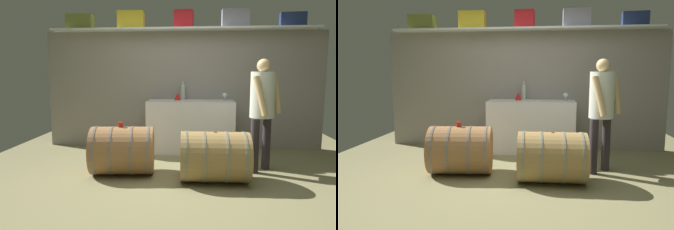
# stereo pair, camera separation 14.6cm
# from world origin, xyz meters

# --- Properties ---
(ground_plane) EXTENTS (6.01, 7.28, 0.02)m
(ground_plane) POSITION_xyz_m (0.00, 0.51, -0.01)
(ground_plane) COLOR #7E7951
(back_wall_panel) EXTENTS (4.81, 0.10, 2.03)m
(back_wall_panel) POSITION_xyz_m (0.00, 2.04, 1.02)
(back_wall_panel) COLOR gray
(back_wall_panel) RESTS_ON ground
(high_shelf_board) EXTENTS (4.43, 0.40, 0.03)m
(high_shelf_board) POSITION_xyz_m (0.00, 1.89, 2.05)
(high_shelf_board) COLOR silver
(high_shelf_board) RESTS_ON back_wall_panel
(toolcase_olive) EXTENTS (0.45, 0.25, 0.24)m
(toolcase_olive) POSITION_xyz_m (-1.75, 1.89, 2.19)
(toolcase_olive) COLOR olive
(toolcase_olive) RESTS_ON high_shelf_board
(toolcase_yellow) EXTENTS (0.45, 0.31, 0.28)m
(toolcase_yellow) POSITION_xyz_m (-0.86, 1.89, 2.21)
(toolcase_yellow) COLOR yellow
(toolcase_yellow) RESTS_ON high_shelf_board
(toolcase_red) EXTENTS (0.32, 0.32, 0.28)m
(toolcase_red) POSITION_xyz_m (0.03, 1.89, 2.20)
(toolcase_red) COLOR red
(toolcase_red) RESTS_ON high_shelf_board
(toolcase_grey) EXTENTS (0.44, 0.27, 0.29)m
(toolcase_grey) POSITION_xyz_m (0.87, 1.89, 2.21)
(toolcase_grey) COLOR gray
(toolcase_grey) RESTS_ON high_shelf_board
(toolcase_navy) EXTENTS (0.41, 0.22, 0.22)m
(toolcase_navy) POSITION_xyz_m (1.79, 1.89, 2.18)
(toolcase_navy) COLOR navy
(toolcase_navy) RESTS_ON high_shelf_board
(work_cabinet) EXTENTS (1.43, 0.56, 0.87)m
(work_cabinet) POSITION_xyz_m (0.15, 1.70, 0.43)
(work_cabinet) COLOR white
(work_cabinet) RESTS_ON ground
(wine_bottle_clear) EXTENTS (0.08, 0.08, 0.32)m
(wine_bottle_clear) POSITION_xyz_m (0.02, 1.88, 1.01)
(wine_bottle_clear) COLOR #B0C0B9
(wine_bottle_clear) RESTS_ON work_cabinet
(wine_glass) EXTENTS (0.08, 0.08, 0.13)m
(wine_glass) POSITION_xyz_m (0.72, 1.77, 0.96)
(wine_glass) COLOR white
(wine_glass) RESTS_ON work_cabinet
(red_funnel) EXTENTS (0.11, 0.11, 0.13)m
(red_funnel) POSITION_xyz_m (-0.06, 1.77, 0.93)
(red_funnel) COLOR red
(red_funnel) RESTS_ON work_cabinet
(wine_barrel_near) EXTENTS (0.87, 0.70, 0.64)m
(wine_barrel_near) POSITION_xyz_m (-0.71, 0.46, 0.32)
(wine_barrel_near) COLOR #97683D
(wine_barrel_near) RESTS_ON ground
(wine_barrel_far) EXTENTS (0.84, 0.65, 0.63)m
(wine_barrel_far) POSITION_xyz_m (0.48, 0.27, 0.31)
(wine_barrel_far) COLOR olive
(wine_barrel_far) RESTS_ON ground
(tasting_cup) EXTENTS (0.06, 0.06, 0.06)m
(tasting_cup) POSITION_xyz_m (-0.73, 0.46, 0.67)
(tasting_cup) COLOR red
(tasting_cup) RESTS_ON wine_barrel_near
(winemaker_pouring) EXTENTS (0.45, 0.46, 1.51)m
(winemaker_pouring) POSITION_xyz_m (1.13, 0.75, 0.93)
(winemaker_pouring) COLOR #312930
(winemaker_pouring) RESTS_ON ground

